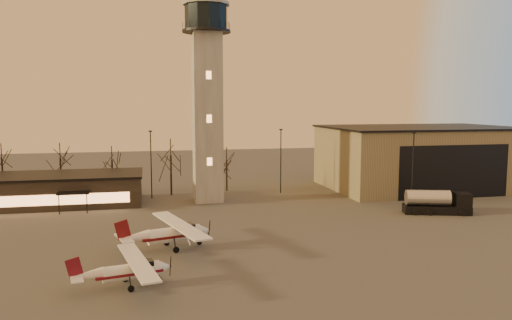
{
  "coord_description": "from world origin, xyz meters",
  "views": [
    {
      "loc": [
        -8.65,
        -41.23,
        14.13
      ],
      "look_at": [
        3.35,
        13.0,
        7.81
      ],
      "focal_mm": 35.0,
      "sensor_mm": 36.0,
      "label": 1
    }
  ],
  "objects_px": {
    "cessna_front": "(133,274)",
    "control_tower": "(207,88)",
    "fuel_truck": "(436,204)",
    "hangar": "(419,157)",
    "cessna_rear": "(176,237)",
    "terminal": "(49,190)"
  },
  "relations": [
    {
      "from": "cessna_rear",
      "to": "fuel_truck",
      "type": "height_order",
      "value": "cessna_rear"
    },
    {
      "from": "control_tower",
      "to": "cessna_front",
      "type": "distance_m",
      "value": 37.4
    },
    {
      "from": "cessna_front",
      "to": "fuel_truck",
      "type": "relative_size",
      "value": 1.21
    },
    {
      "from": "fuel_truck",
      "to": "cessna_front",
      "type": "bearing_deg",
      "value": -137.04
    },
    {
      "from": "cessna_front",
      "to": "hangar",
      "type": "bearing_deg",
      "value": 26.76
    },
    {
      "from": "hangar",
      "to": "cessna_front",
      "type": "bearing_deg",
      "value": -141.4
    },
    {
      "from": "cessna_rear",
      "to": "fuel_truck",
      "type": "bearing_deg",
      "value": -1.94
    },
    {
      "from": "control_tower",
      "to": "hangar",
      "type": "height_order",
      "value": "control_tower"
    },
    {
      "from": "hangar",
      "to": "terminal",
      "type": "distance_m",
      "value": 58.11
    },
    {
      "from": "control_tower",
      "to": "cessna_rear",
      "type": "xyz_separation_m",
      "value": [
        -6.04,
        -23.13,
        -15.15
      ]
    },
    {
      "from": "hangar",
      "to": "fuel_truck",
      "type": "bearing_deg",
      "value": -114.05
    },
    {
      "from": "hangar",
      "to": "cessna_rear",
      "type": "bearing_deg",
      "value": -147.19
    },
    {
      "from": "fuel_truck",
      "to": "hangar",
      "type": "bearing_deg",
      "value": 83.36
    },
    {
      "from": "hangar",
      "to": "cessna_front",
      "type": "relative_size",
      "value": 2.93
    },
    {
      "from": "terminal",
      "to": "hangar",
      "type": "bearing_deg",
      "value": 1.97
    },
    {
      "from": "terminal",
      "to": "cessna_rear",
      "type": "bearing_deg",
      "value": -57.57
    },
    {
      "from": "terminal",
      "to": "fuel_truck",
      "type": "bearing_deg",
      "value": -18.57
    },
    {
      "from": "hangar",
      "to": "terminal",
      "type": "xyz_separation_m",
      "value": [
        -57.99,
        -2.0,
        -3.0
      ]
    },
    {
      "from": "cessna_rear",
      "to": "control_tower",
      "type": "bearing_deg",
      "value": 59.38
    },
    {
      "from": "control_tower",
      "to": "cessna_rear",
      "type": "bearing_deg",
      "value": -104.65
    },
    {
      "from": "cessna_front",
      "to": "control_tower",
      "type": "bearing_deg",
      "value": 61.32
    },
    {
      "from": "terminal",
      "to": "fuel_truck",
      "type": "distance_m",
      "value": 52.39
    }
  ]
}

